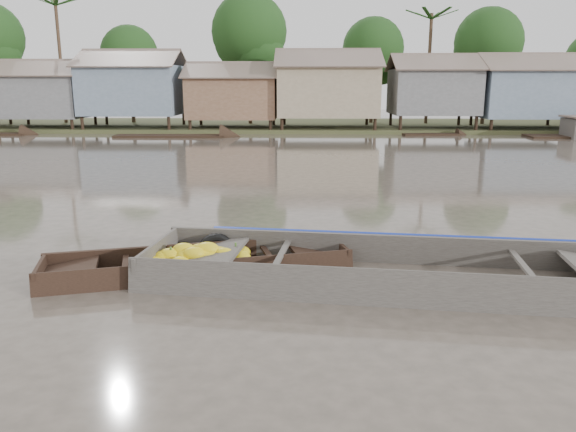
{
  "coord_description": "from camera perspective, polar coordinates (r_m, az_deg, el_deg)",
  "views": [
    {
      "loc": [
        0.9,
        -8.85,
        3.26
      ],
      "look_at": [
        0.63,
        1.4,
        0.8
      ],
      "focal_mm": 35.0,
      "sensor_mm": 36.0,
      "label": 1
    }
  ],
  "objects": [
    {
      "name": "riverbank",
      "position": [
        40.77,
        4.65,
        13.19
      ],
      "size": [
        120.0,
        12.47,
        10.22
      ],
      "color": "#384723",
      "rests_on": "ground"
    },
    {
      "name": "ground",
      "position": [
        9.47,
        -4.04,
        -6.68
      ],
      "size": [
        120.0,
        120.0,
        0.0
      ],
      "primitive_type": "plane",
      "color": "#4A4339",
      "rests_on": "ground"
    },
    {
      "name": "distant_boats",
      "position": [
        35.78,
        18.92,
        7.93
      ],
      "size": [
        45.66,
        3.0,
        1.38
      ],
      "color": "black",
      "rests_on": "ground"
    },
    {
      "name": "viewer_boat",
      "position": [
        9.57,
        11.28,
        -6.17
      ],
      "size": [
        8.71,
        3.22,
        0.68
      ],
      "rotation": [
        0.0,
        0.0,
        -0.12
      ],
      "color": "#3C3833",
      "rests_on": "ground"
    },
    {
      "name": "banana_boat",
      "position": [
        10.01,
        -9.45,
        -4.85
      ],
      "size": [
        5.46,
        2.66,
        0.75
      ],
      "rotation": [
        0.0,
        0.0,
        0.27
      ],
      "color": "black",
      "rests_on": "ground"
    }
  ]
}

